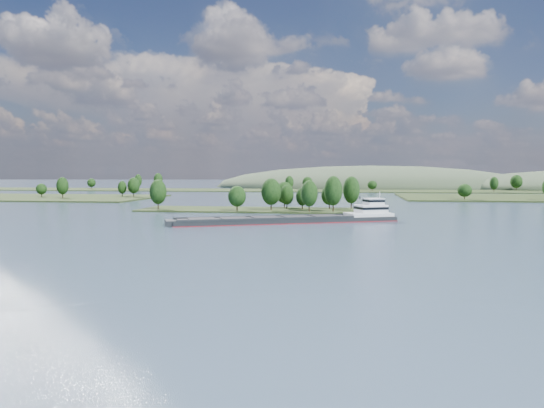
# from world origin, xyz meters

# --- Properties ---
(ground) EXTENTS (1800.00, 1800.00, 0.00)m
(ground) POSITION_xyz_m (0.00, 120.00, 0.00)
(ground) COLOR #394C63
(ground) RESTS_ON ground
(tree_island) EXTENTS (100.00, 30.22, 15.46)m
(tree_island) POSITION_xyz_m (6.98, 179.05, 4.48)
(tree_island) COLOR black
(tree_island) RESTS_ON ground
(back_shoreline) EXTENTS (900.00, 60.00, 15.41)m
(back_shoreline) POSITION_xyz_m (8.93, 399.85, 0.69)
(back_shoreline) COLOR black
(back_shoreline) RESTS_ON ground
(hill_west) EXTENTS (320.00, 160.00, 44.00)m
(hill_west) POSITION_xyz_m (60.00, 500.00, 0.00)
(hill_west) COLOR #374630
(hill_west) RESTS_ON ground
(cargo_barge) EXTENTS (73.34, 39.04, 10.31)m
(cargo_barge) POSITION_xyz_m (22.74, 131.56, 1.30)
(cargo_barge) COLOR black
(cargo_barge) RESTS_ON ground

